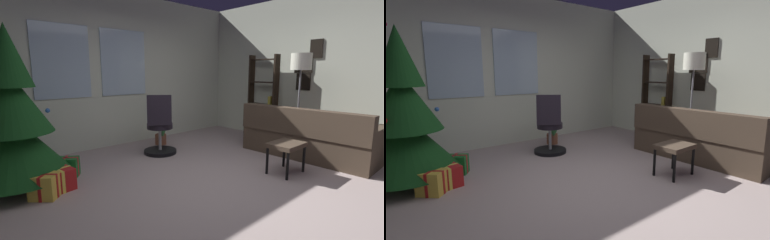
# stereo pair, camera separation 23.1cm
# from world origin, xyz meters

# --- Properties ---
(ground_plane) EXTENTS (5.56, 5.29, 0.10)m
(ground_plane) POSITION_xyz_m (0.00, 0.00, -0.05)
(ground_plane) COLOR #B09C98
(wall_back_with_windows) EXTENTS (5.56, 0.12, 2.84)m
(wall_back_with_windows) POSITION_xyz_m (-0.02, 2.69, 1.42)
(wall_back_with_windows) COLOR silver
(wall_back_with_windows) RESTS_ON ground_plane
(wall_right_with_frames) EXTENTS (0.12, 5.29, 2.84)m
(wall_right_with_frames) POSITION_xyz_m (2.83, -0.00, 1.42)
(wall_right_with_frames) COLOR silver
(wall_right_with_frames) RESTS_ON ground_plane
(couch) EXTENTS (1.70, 2.06, 0.83)m
(couch) POSITION_xyz_m (2.14, -0.27, 0.29)
(couch) COLOR #48392C
(couch) RESTS_ON ground_plane
(footstool) EXTENTS (0.50, 0.36, 0.44)m
(footstool) POSITION_xyz_m (0.98, -0.32, 0.37)
(footstool) COLOR #48392C
(footstool) RESTS_ON ground_plane
(holiday_tree) EXTENTS (1.20, 1.20, 2.39)m
(holiday_tree) POSITION_xyz_m (-1.89, 1.55, 0.80)
(holiday_tree) COLOR #4C331E
(holiday_tree) RESTS_ON ground_plane
(gift_box_red) EXTENTS (0.37, 0.35, 0.27)m
(gift_box_red) POSITION_xyz_m (-1.57, 1.20, 0.13)
(gift_box_red) COLOR red
(gift_box_red) RESTS_ON ground_plane
(gift_box_green) EXTENTS (0.38, 0.34, 0.27)m
(gift_box_green) POSITION_xyz_m (-1.35, 1.59, 0.13)
(gift_box_green) COLOR #1E722D
(gift_box_green) RESTS_ON ground_plane
(gift_box_gold) EXTENTS (0.37, 0.36, 0.28)m
(gift_box_gold) POSITION_xyz_m (-1.74, 1.08, 0.14)
(gift_box_gold) COLOR gold
(gift_box_gold) RESTS_ON ground_plane
(office_chair) EXTENTS (0.58, 0.59, 1.03)m
(office_chair) POSITION_xyz_m (0.20, 1.59, 0.41)
(office_chair) COLOR black
(office_chair) RESTS_ON ground_plane
(bookshelf) EXTENTS (0.18, 0.64, 1.74)m
(bookshelf) POSITION_xyz_m (2.56, 1.14, 0.78)
(bookshelf) COLOR black
(bookshelf) RESTS_ON ground_plane
(floor_lamp) EXTENTS (0.34, 0.34, 1.71)m
(floor_lamp) POSITION_xyz_m (2.11, 0.12, 1.44)
(floor_lamp) COLOR slate
(floor_lamp) RESTS_ON ground_plane
(potted_plant) EXTENTS (0.33, 0.36, 0.63)m
(potted_plant) POSITION_xyz_m (0.59, 2.07, 0.28)
(potted_plant) COLOR #92573D
(potted_plant) RESTS_ON ground_plane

